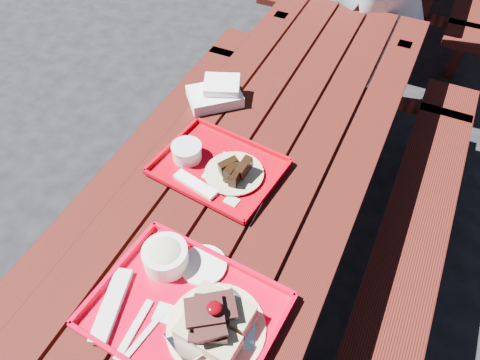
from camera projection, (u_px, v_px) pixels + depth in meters
The scene contains 5 objects.
ground at pixel (254, 274), 2.18m from camera, with size 60.00×60.00×0.00m, color black.
picnic_table_near at pixel (257, 198), 1.76m from camera, with size 1.41×2.40×0.75m.
near_tray at pixel (189, 300), 1.24m from camera, with size 0.51×0.42×0.15m.
far_tray at pixel (216, 166), 1.58m from camera, with size 0.44×0.36×0.07m.
white_cloth at pixel (217, 93), 1.81m from camera, with size 0.24×0.24×0.08m.
Camera 1 is at (0.41, -1.03, 1.92)m, focal length 35.00 mm.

